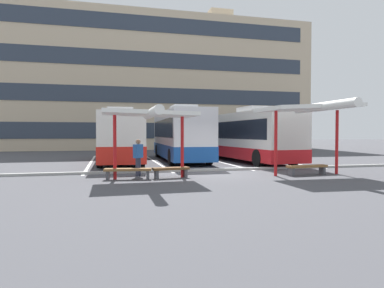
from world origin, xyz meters
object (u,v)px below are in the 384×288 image
at_px(coach_bus_1, 180,136).
at_px(bench_0, 128,171).
at_px(waiting_shelter_1, 311,109).
at_px(bench_2, 307,167).
at_px(coach_bus_2, 244,137).
at_px(waiting_shelter_0, 150,115).
at_px(coach_bus_0, 120,138).
at_px(waiting_passenger_0, 138,155).
at_px(bench_1, 171,170).

xyz_separation_m(coach_bus_1, bench_0, (-4.08, -9.14, -1.38)).
height_order(waiting_shelter_1, bench_2, waiting_shelter_1).
height_order(coach_bus_2, bench_2, coach_bus_2).
distance_m(coach_bus_1, bench_2, 10.47).
bearing_deg(waiting_shelter_1, waiting_shelter_0, 175.34).
xyz_separation_m(coach_bus_0, bench_2, (8.06, -9.07, -1.23)).
height_order(bench_2, waiting_passenger_0, waiting_passenger_0).
bearing_deg(coach_bus_0, bench_1, -77.81).
bearing_deg(waiting_passenger_0, coach_bus_0, 94.21).
height_order(coach_bus_1, waiting_shelter_1, coach_bus_1).
bearing_deg(bench_1, waiting_shelter_1, -6.53).
xyz_separation_m(bench_0, bench_1, (1.80, -0.00, -0.01)).
height_order(coach_bus_1, waiting_passenger_0, coach_bus_1).
distance_m(coach_bus_1, waiting_shelter_0, 9.85).
distance_m(coach_bus_1, waiting_passenger_0, 8.95).
xyz_separation_m(coach_bus_2, waiting_shelter_0, (-7.39, -7.84, 0.98)).
xyz_separation_m(coach_bus_0, coach_bus_1, (4.14, 0.55, 0.15)).
relative_size(coach_bus_0, waiting_passenger_0, 6.20).
bearing_deg(waiting_shelter_1, coach_bus_2, 88.05).
height_order(coach_bus_1, waiting_shelter_0, coach_bus_1).
relative_size(waiting_shelter_1, waiting_passenger_0, 2.81).
bearing_deg(waiting_shelter_1, waiting_passenger_0, 167.27).
height_order(waiting_shelter_0, waiting_passenger_0, waiting_shelter_0).
bearing_deg(waiting_shelter_1, coach_bus_1, 111.67).
bearing_deg(coach_bus_1, waiting_passenger_0, -113.67).
bearing_deg(coach_bus_0, coach_bus_2, -6.10).
distance_m(bench_0, waiting_passenger_0, 1.25).
height_order(coach_bus_0, waiting_shelter_1, coach_bus_0).
bearing_deg(coach_bus_2, waiting_shelter_1, -91.95).
distance_m(bench_0, bench_2, 8.01).
height_order(waiting_shelter_0, waiting_shelter_1, waiting_shelter_1).
height_order(coach_bus_0, waiting_passenger_0, coach_bus_0).
bearing_deg(coach_bus_1, bench_2, -67.83).
xyz_separation_m(bench_1, waiting_passenger_0, (-1.30, 0.98, 0.61)).
xyz_separation_m(coach_bus_1, bench_2, (3.92, -9.62, -1.38)).
distance_m(bench_1, waiting_shelter_1, 6.77).
relative_size(coach_bus_1, bench_0, 5.38).
bearing_deg(coach_bus_1, bench_1, -104.01).
distance_m(waiting_shelter_0, bench_1, 2.49).
distance_m(waiting_shelter_0, waiting_shelter_1, 7.13).
distance_m(coach_bus_0, bench_2, 12.19).
relative_size(bench_1, waiting_shelter_1, 0.35).
distance_m(coach_bus_0, waiting_shelter_1, 12.39).
relative_size(coach_bus_0, bench_1, 6.29).
bearing_deg(waiting_shelter_0, bench_0, 171.46).
height_order(coach_bus_2, waiting_shelter_0, coach_bus_2).
xyz_separation_m(bench_2, waiting_passenger_0, (-7.50, 1.45, 0.59)).
height_order(coach_bus_2, waiting_passenger_0, coach_bus_2).
relative_size(coach_bus_0, waiting_shelter_1, 2.21).
height_order(coach_bus_1, bench_0, coach_bus_1).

